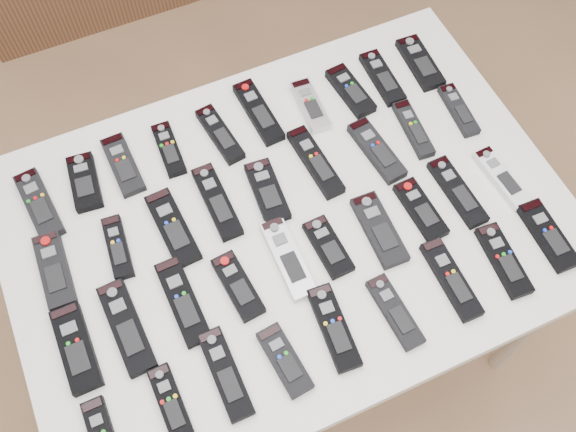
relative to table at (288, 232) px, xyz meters
name	(u,v)px	position (x,y,z in m)	size (l,w,h in m)	color
ground	(280,350)	(-0.05, -0.06, -0.72)	(4.00, 4.00, 0.00)	olive
table	(288,232)	(0.00, 0.00, 0.00)	(1.25, 0.88, 0.78)	white
remote_0	(39,205)	(-0.50, 0.26, 0.07)	(0.05, 0.19, 0.02)	black
remote_1	(85,182)	(-0.39, 0.28, 0.07)	(0.06, 0.15, 0.02)	black
remote_2	(123,165)	(-0.30, 0.29, 0.07)	(0.06, 0.17, 0.02)	black
remote_3	(169,149)	(-0.18, 0.29, 0.07)	(0.05, 0.15, 0.02)	black
remote_4	(220,134)	(-0.06, 0.28, 0.07)	(0.05, 0.17, 0.02)	black
remote_5	(258,112)	(0.05, 0.30, 0.07)	(0.05, 0.19, 0.02)	black
remote_6	(310,106)	(0.18, 0.26, 0.07)	(0.05, 0.15, 0.02)	#B7B7BC
remote_7	(350,91)	(0.29, 0.26, 0.07)	(0.05, 0.16, 0.02)	black
remote_8	(382,78)	(0.38, 0.27, 0.07)	(0.05, 0.17, 0.02)	black
remote_9	(420,63)	(0.50, 0.27, 0.07)	(0.06, 0.17, 0.02)	black
remote_10	(55,270)	(-0.51, 0.09, 0.07)	(0.06, 0.18, 0.02)	black
remote_11	(118,247)	(-0.37, 0.09, 0.07)	(0.04, 0.15, 0.02)	black
remote_12	(173,228)	(-0.24, 0.08, 0.07)	(0.06, 0.19, 0.02)	black
remote_13	(217,202)	(-0.13, 0.10, 0.07)	(0.05, 0.19, 0.02)	black
remote_14	(267,191)	(-0.02, 0.08, 0.07)	(0.06, 0.16, 0.02)	black
remote_15	(315,162)	(0.12, 0.11, 0.07)	(0.05, 0.20, 0.02)	black
remote_16	(377,150)	(0.27, 0.08, 0.07)	(0.05, 0.18, 0.02)	black
remote_17	(413,129)	(0.38, 0.10, 0.07)	(0.04, 0.16, 0.02)	black
remote_18	(459,110)	(0.51, 0.10, 0.07)	(0.04, 0.15, 0.02)	black
remote_19	(76,348)	(-0.51, -0.10, 0.07)	(0.06, 0.19, 0.02)	black
remote_20	(127,327)	(-0.41, -0.09, 0.07)	(0.06, 0.21, 0.02)	black
remote_21	(183,301)	(-0.28, -0.09, 0.07)	(0.06, 0.20, 0.02)	black
remote_22	(238,286)	(-0.16, -0.11, 0.07)	(0.05, 0.15, 0.02)	black
remote_23	(288,258)	(-0.04, -0.09, 0.07)	(0.05, 0.20, 0.02)	#B7B7BC
remote_24	(328,247)	(0.05, -0.10, 0.07)	(0.06, 0.14, 0.02)	black
remote_25	(379,230)	(0.17, -0.11, 0.07)	(0.06, 0.18, 0.02)	black
remote_26	(421,210)	(0.28, -0.10, 0.07)	(0.05, 0.16, 0.02)	black
remote_27	(457,192)	(0.38, -0.10, 0.07)	(0.05, 0.19, 0.02)	black
remote_28	(501,178)	(0.50, -0.11, 0.07)	(0.05, 0.17, 0.02)	silver
remote_30	(171,404)	(-0.38, -0.28, 0.07)	(0.04, 0.16, 0.02)	black
remote_31	(226,374)	(-0.26, -0.27, 0.07)	(0.05, 0.19, 0.02)	black
remote_32	(285,360)	(-0.14, -0.29, 0.07)	(0.05, 0.15, 0.02)	black
remote_33	(334,327)	(-0.02, -0.27, 0.07)	(0.05, 0.18, 0.02)	black
remote_34	(395,312)	(0.11, -0.29, 0.07)	(0.05, 0.17, 0.02)	black
remote_35	(451,279)	(0.26, -0.28, 0.07)	(0.05, 0.19, 0.02)	black
remote_36	(504,260)	(0.38, -0.29, 0.07)	(0.05, 0.17, 0.02)	black
remote_37	(548,235)	(0.51, -0.28, 0.07)	(0.05, 0.17, 0.02)	black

